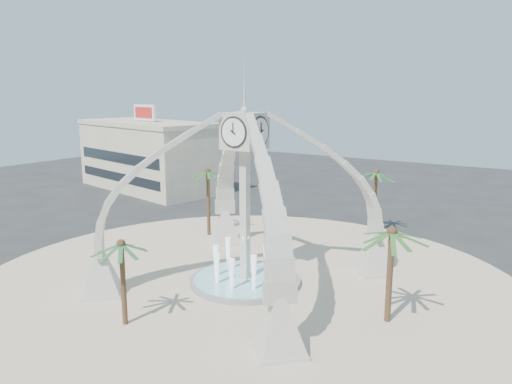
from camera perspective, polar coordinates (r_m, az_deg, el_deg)
The scene contains 9 objects.
ground at distance 36.81m, azimuth -1.24°, elevation -10.43°, with size 140.00×140.00×0.00m, color #282828.
plaza at distance 36.79m, azimuth -1.24°, elevation -10.38°, with size 40.00×40.00×0.06m, color beige.
clock_tower at distance 34.91m, azimuth -1.28°, elevation -0.49°, with size 17.94×17.94×16.30m.
fountain at distance 36.70m, azimuth -1.24°, elevation -10.01°, with size 8.00×8.00×3.62m.
building_nw at distance 72.33m, azimuth -12.38°, elevation 4.13°, with size 23.75×13.73×11.90m.
palm_east at distance 30.26m, azimuth 15.28°, elevation -4.55°, with size 4.47×4.47×6.41m.
palm_west at distance 47.40m, azimuth -5.53°, elevation 2.26°, with size 4.33×4.33×6.97m.
palm_north at distance 49.12m, azimuth 13.57°, elevation 2.13°, with size 4.52×4.52×6.85m.
palm_south at distance 30.05m, azimuth -15.16°, elevation -5.88°, with size 3.59×3.59×5.68m.
Camera 1 is at (19.38, -28.12, 13.72)m, focal length 35.00 mm.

